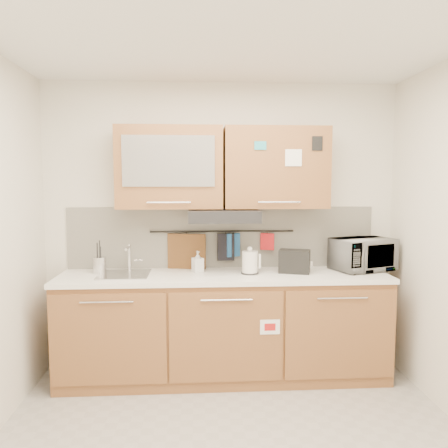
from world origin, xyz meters
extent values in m
plane|color=white|center=(0.00, 0.00, 2.60)|extent=(3.20, 3.20, 0.00)
plane|color=silver|center=(0.00, 1.50, 1.30)|extent=(3.20, 0.00, 3.20)
cube|color=#8F5D32|center=(0.00, 1.20, 0.44)|extent=(2.80, 0.60, 0.88)
cube|color=black|center=(0.00, 1.20, 0.05)|extent=(2.80, 0.54, 0.10)
cube|color=olive|center=(-0.93, 0.89, 0.47)|extent=(0.91, 0.02, 0.74)
cylinder|color=silver|center=(-0.93, 0.86, 0.78)|extent=(0.41, 0.01, 0.01)
cube|color=olive|center=(0.00, 0.89, 0.47)|extent=(0.91, 0.02, 0.74)
cylinder|color=silver|center=(0.00, 0.86, 0.78)|extent=(0.41, 0.01, 0.01)
cube|color=olive|center=(0.93, 0.89, 0.47)|extent=(0.91, 0.02, 0.74)
cylinder|color=silver|center=(0.93, 0.86, 0.78)|extent=(0.41, 0.01, 0.01)
cube|color=white|center=(0.00, 1.19, 0.90)|extent=(2.82, 0.62, 0.04)
cube|color=silver|center=(0.00, 1.49, 1.20)|extent=(2.80, 0.02, 0.56)
cube|color=#8F5D32|center=(-0.46, 1.32, 1.83)|extent=(0.90, 0.35, 0.70)
cube|color=silver|center=(-0.46, 1.14, 1.88)|extent=(0.76, 0.02, 0.42)
cube|color=olive|center=(0.46, 1.32, 1.83)|extent=(0.90, 0.35, 0.70)
cube|color=white|center=(0.58, 1.14, 1.91)|extent=(0.14, 0.00, 0.14)
cube|color=black|center=(0.00, 1.25, 1.42)|extent=(0.60, 0.46, 0.10)
cube|color=silver|center=(-0.85, 1.20, 0.92)|extent=(0.42, 0.40, 0.03)
cylinder|color=silver|center=(-0.83, 1.36, 1.04)|extent=(0.03, 0.03, 0.24)
cylinder|color=silver|center=(-0.83, 1.28, 1.14)|extent=(0.02, 0.18, 0.02)
cylinder|color=black|center=(0.00, 1.45, 1.26)|extent=(1.30, 0.02, 0.02)
cylinder|color=silver|center=(-1.07, 1.28, 0.99)|extent=(0.13, 0.13, 0.14)
cylinder|color=black|center=(-1.09, 1.29, 1.05)|extent=(0.01, 0.01, 0.27)
cylinder|color=black|center=(-1.06, 1.27, 1.04)|extent=(0.01, 0.01, 0.24)
cylinder|color=black|center=(-1.07, 1.30, 1.06)|extent=(0.01, 0.01, 0.28)
cylinder|color=black|center=(-1.09, 1.27, 1.02)|extent=(0.01, 0.01, 0.21)
cylinder|color=silver|center=(0.22, 1.19, 1.02)|extent=(0.14, 0.14, 0.20)
sphere|color=silver|center=(0.22, 1.19, 1.13)|extent=(0.04, 0.04, 0.04)
cube|color=silver|center=(0.31, 1.20, 1.03)|extent=(0.02, 0.03, 0.12)
cylinder|color=black|center=(0.22, 1.19, 0.93)|extent=(0.15, 0.15, 0.01)
cube|color=black|center=(0.62, 1.21, 1.02)|extent=(0.30, 0.23, 0.20)
cube|color=black|center=(0.57, 1.22, 1.11)|extent=(0.11, 0.13, 0.01)
cube|color=black|center=(0.66, 1.19, 1.11)|extent=(0.11, 0.13, 0.01)
imported|color=#999999|center=(1.25, 1.28, 1.06)|extent=(0.60, 0.51, 0.29)
imported|color=#999999|center=(-0.23, 1.28, 1.01)|extent=(0.11, 0.11, 0.19)
cube|color=brown|center=(-0.33, 1.44, 1.02)|extent=(0.35, 0.10, 0.43)
cube|color=#21599A|center=(0.10, 1.44, 1.13)|extent=(0.13, 0.08, 0.21)
cube|color=black|center=(0.03, 1.44, 1.12)|extent=(0.16, 0.05, 0.25)
cube|color=red|center=(0.41, 1.44, 1.16)|extent=(0.12, 0.06, 0.15)
camera|label=1|loc=(-0.23, -2.50, 1.71)|focal=35.00mm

